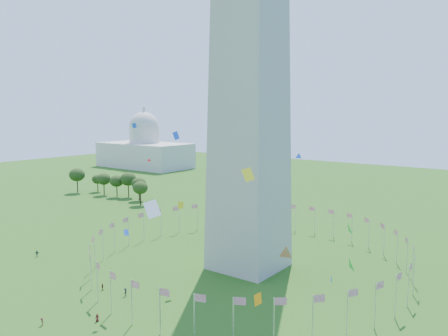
{
  "coord_description": "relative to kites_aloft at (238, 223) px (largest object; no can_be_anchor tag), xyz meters",
  "views": [
    {
      "loc": [
        61.64,
        -42.59,
        40.36
      ],
      "look_at": [
        3.2,
        35.0,
        28.02
      ],
      "focal_mm": 35.0,
      "sensor_mm": 36.0,
      "label": 1
    }
  ],
  "objects": [
    {
      "name": "capitol_building",
      "position": [
        -198.19,
        160.75,
        2.15
      ],
      "size": [
        70.0,
        35.0,
        46.0
      ],
      "primitive_type": null,
      "color": "beige",
      "rests_on": "ground"
    },
    {
      "name": "flag_ring",
      "position": [
        -18.19,
        30.75,
        -16.35
      ],
      "size": [
        80.24,
        80.24,
        9.0
      ],
      "color": "silver",
      "rests_on": "ground"
    },
    {
      "name": "kites_aloft",
      "position": [
        0.0,
        0.0,
        0.0
      ],
      "size": [
        92.57,
        70.92,
        34.07
      ],
      "color": "green",
      "rests_on": "ground"
    },
    {
      "name": "tree_line_west",
      "position": [
        -124.25,
        71.43,
        -15.36
      ],
      "size": [
        55.64,
        15.91,
        12.24
      ],
      "color": "#2E4B19",
      "rests_on": "ground"
    }
  ]
}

